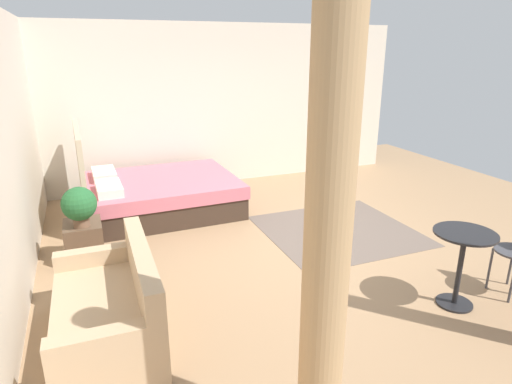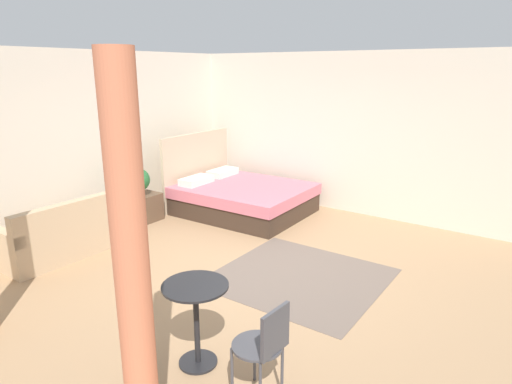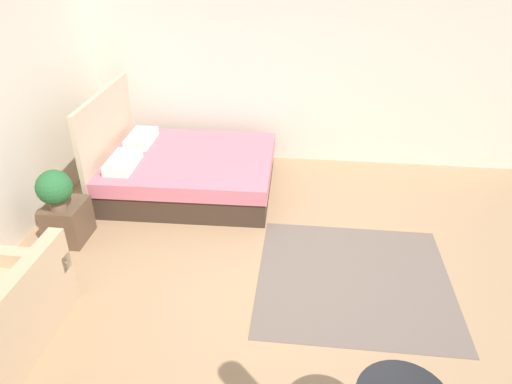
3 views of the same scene
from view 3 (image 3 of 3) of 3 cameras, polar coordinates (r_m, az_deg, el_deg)
ground_plane at (r=4.84m, az=5.10°, el=-11.03°), size 8.92×9.42×0.02m
wall_right at (r=6.86m, az=6.53°, el=14.68°), size 0.12×6.42×2.76m
area_rug at (r=4.95m, az=11.80°, el=-10.29°), size 1.85×1.94×0.01m
bed at (r=6.34m, az=-8.68°, el=2.66°), size 1.82×2.22×1.34m
nightstand at (r=5.71m, az=-21.91°, el=-3.33°), size 0.48×0.41×0.46m
potted_plant at (r=5.40m, az=-23.31°, el=0.41°), size 0.38×0.38×0.46m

